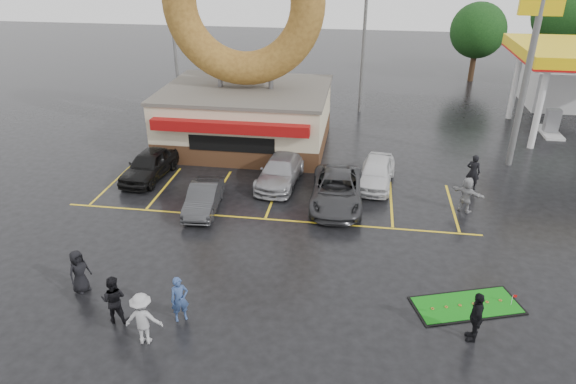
# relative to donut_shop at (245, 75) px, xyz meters

# --- Properties ---
(ground) EXTENTS (120.00, 120.00, 0.00)m
(ground) POSITION_rel_donut_shop_xyz_m (3.00, -12.97, -4.46)
(ground) COLOR black
(ground) RESTS_ON ground
(donut_shop) EXTENTS (10.20, 8.70, 13.50)m
(donut_shop) POSITION_rel_donut_shop_xyz_m (0.00, 0.00, 0.00)
(donut_shop) COLOR #472B19
(donut_shop) RESTS_ON ground
(shell_sign) EXTENTS (2.20, 0.36, 10.60)m
(shell_sign) POSITION_rel_donut_shop_xyz_m (16.00, -0.97, 2.91)
(shell_sign) COLOR slate
(shell_sign) RESTS_ON ground
(streetlight_left) EXTENTS (0.40, 2.21, 9.00)m
(streetlight_left) POSITION_rel_donut_shop_xyz_m (-7.00, 6.95, 0.32)
(streetlight_left) COLOR slate
(streetlight_left) RESTS_ON ground
(streetlight_mid) EXTENTS (0.40, 2.21, 9.00)m
(streetlight_mid) POSITION_rel_donut_shop_xyz_m (7.00, 7.95, 0.32)
(streetlight_mid) COLOR slate
(streetlight_mid) RESTS_ON ground
(streetlight_right) EXTENTS (0.40, 2.21, 9.00)m
(streetlight_right) POSITION_rel_donut_shop_xyz_m (19.00, 8.95, 0.32)
(streetlight_right) COLOR slate
(streetlight_right) RESTS_ON ground
(tree_far_c) EXTENTS (6.30, 6.30, 9.00)m
(tree_far_c) POSITION_rel_donut_shop_xyz_m (25.00, 21.03, 1.37)
(tree_far_c) COLOR #332114
(tree_far_c) RESTS_ON ground
(tree_far_d) EXTENTS (4.90, 4.90, 7.00)m
(tree_far_d) POSITION_rel_donut_shop_xyz_m (17.00, 19.03, 0.07)
(tree_far_d) COLOR #332114
(tree_far_d) RESTS_ON ground
(car_black) EXTENTS (2.25, 4.73, 1.56)m
(car_black) POSITION_rel_donut_shop_xyz_m (-4.20, -5.90, -3.68)
(car_black) COLOR black
(car_black) RESTS_ON ground
(car_dgrey) EXTENTS (1.68, 4.03, 1.30)m
(car_dgrey) POSITION_rel_donut_shop_xyz_m (-0.14, -9.08, -3.82)
(car_dgrey) COLOR #2D2D30
(car_dgrey) RESTS_ON ground
(car_silver) EXTENTS (2.44, 5.08, 1.43)m
(car_silver) POSITION_rel_donut_shop_xyz_m (3.08, -5.49, -3.75)
(car_silver) COLOR #939297
(car_silver) RESTS_ON ground
(car_grey) EXTENTS (2.68, 5.51, 1.51)m
(car_grey) POSITION_rel_donut_shop_xyz_m (6.25, -7.49, -3.71)
(car_grey) COLOR #323235
(car_grey) RESTS_ON ground
(car_white) EXTENTS (2.30, 4.58, 1.50)m
(car_white) POSITION_rel_donut_shop_xyz_m (8.20, -4.97, -3.72)
(car_white) COLOR silver
(car_white) RESTS_ON ground
(person_blue) EXTENTS (0.75, 0.68, 1.73)m
(person_blue) POSITION_rel_donut_shop_xyz_m (1.44, -17.02, -3.60)
(person_blue) COLOR navy
(person_blue) RESTS_ON ground
(person_blackjkt) EXTENTS (0.96, 0.79, 1.81)m
(person_blackjkt) POSITION_rel_donut_shop_xyz_m (-0.78, -17.41, -3.56)
(person_blackjkt) COLOR black
(person_blackjkt) RESTS_ON ground
(person_hoodie) EXTENTS (1.30, 0.84, 1.91)m
(person_hoodie) POSITION_rel_donut_shop_xyz_m (0.64, -18.27, -3.51)
(person_hoodie) COLOR #99999C
(person_hoodie) RESTS_ON ground
(person_bystander) EXTENTS (0.86, 1.01, 1.75)m
(person_bystander) POSITION_rel_donut_shop_xyz_m (-2.82, -16.02, -3.59)
(person_bystander) COLOR black
(person_bystander) RESTS_ON ground
(person_cameraman) EXTENTS (0.51, 1.11, 1.86)m
(person_cameraman) POSITION_rel_donut_shop_xyz_m (11.39, -16.51, -3.54)
(person_cameraman) COLOR black
(person_cameraman) RESTS_ON ground
(person_walker_near) EXTENTS (1.66, 1.38, 1.79)m
(person_walker_near) POSITION_rel_donut_shop_xyz_m (12.50, -7.31, -3.57)
(person_walker_near) COLOR #969699
(person_walker_near) RESTS_ON ground
(person_walker_far) EXTENTS (0.82, 0.68, 1.93)m
(person_walker_far) POSITION_rel_donut_shop_xyz_m (13.24, -4.67, -3.50)
(person_walker_far) COLOR black
(person_walker_far) RESTS_ON ground
(dumpster) EXTENTS (1.92, 1.39, 1.30)m
(dumpster) POSITION_rel_donut_shop_xyz_m (-5.49, 0.75, -3.81)
(dumpster) COLOR #1D4A1C
(dumpster) RESTS_ON ground
(putting_green) EXTENTS (4.24, 2.85, 0.49)m
(putting_green) POSITION_rel_donut_shop_xyz_m (11.49, -14.80, -4.43)
(putting_green) COLOR black
(putting_green) RESTS_ON ground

